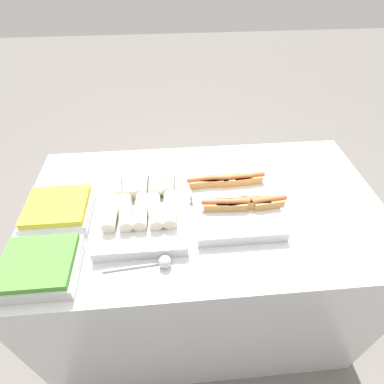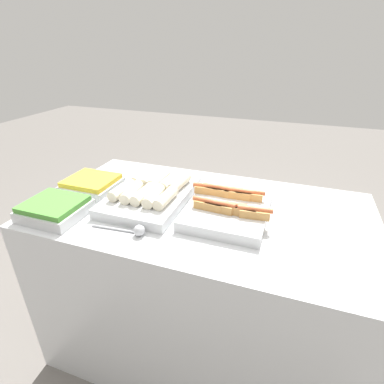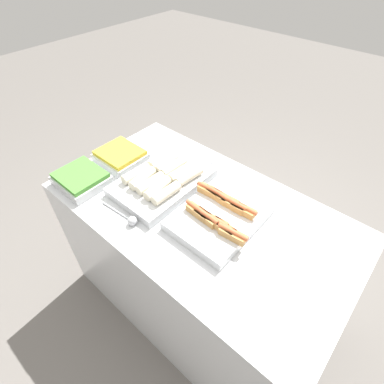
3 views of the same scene
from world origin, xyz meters
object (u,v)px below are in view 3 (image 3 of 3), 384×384
object	(u,v)px
tray_hotdogs	(220,215)
serving_spoon_near	(130,219)
tray_side_front	(81,179)
serving_spoon_far	(206,162)
tray_wraps	(163,179)
tray_side_back	(121,156)

from	to	relation	value
tray_hotdogs	serving_spoon_near	distance (m)	0.44
tray_side_front	serving_spoon_far	bearing A→B (deg)	54.66
serving_spoon_far	serving_spoon_near	bearing A→B (deg)	-89.76
serving_spoon_far	tray_wraps	bearing A→B (deg)	-102.66
serving_spoon_far	tray_side_front	bearing A→B (deg)	-125.34
tray_side_back	serving_spoon_near	size ratio (longest dim) A/B	1.06
tray_wraps	tray_side_back	bearing A→B (deg)	-178.05
tray_hotdogs	tray_side_back	xyz separation A→B (m)	(-0.73, -0.01, -0.00)
tray_wraps	tray_side_back	size ratio (longest dim) A/B	2.00
tray_hotdogs	tray_side_front	bearing A→B (deg)	-158.83
tray_wraps	serving_spoon_near	bearing A→B (deg)	-76.88
tray_side_front	tray_wraps	bearing A→B (deg)	39.55
tray_wraps	tray_side_front	size ratio (longest dim) A/B	2.00
tray_hotdogs	tray_wraps	xyz separation A→B (m)	(-0.39, 0.00, 0.00)
tray_hotdogs	serving_spoon_far	bearing A→B (deg)	137.61
tray_wraps	serving_spoon_far	distance (m)	0.30
tray_hotdogs	serving_spoon_near	bearing A→B (deg)	-137.43
serving_spoon_near	tray_hotdogs	bearing A→B (deg)	42.57
serving_spoon_near	tray_wraps	bearing A→B (deg)	103.12
tray_side_front	serving_spoon_near	xyz separation A→B (m)	(0.41, -0.01, -0.02)
serving_spoon_near	serving_spoon_far	size ratio (longest dim) A/B	1.03
tray_hotdogs	tray_side_front	distance (m)	0.79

